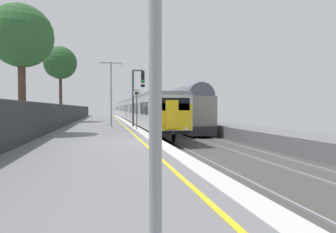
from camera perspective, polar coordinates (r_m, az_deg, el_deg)
The scene contains 9 objects.
ground at distance 14.19m, azimuth 6.84°, elevation -7.13°, with size 17.40×110.00×1.21m.
commuter_train_at_platform at distance 48.65m, azimuth -7.72°, elevation 1.32°, with size 2.83×62.55×3.81m.
freight_train_adjacent_track at distance 45.13m, azimuth -2.20°, elevation 1.72°, with size 2.60×43.96×4.74m.
signal_gantry at distance 24.67m, azimuth -6.40°, elevation 5.12°, with size 1.10×0.24×4.87m.
speed_limit_sign at distance 20.84m, azimuth -6.31°, elevation 2.51°, with size 0.59×0.08×2.95m.
platform_lamp_mid at distance 24.21m, azimuth -11.34°, elevation 5.56°, with size 2.00×0.20×5.42m.
platform_back_fence at distance 13.67m, azimuth -27.06°, elevation -0.94°, with size 0.07×99.00×1.88m.
background_tree_left at distance 19.49m, azimuth -27.38°, elevation 13.78°, with size 3.69×3.69×7.68m.
background_tree_centre at distance 35.43m, azimuth -20.98°, elevation 9.83°, with size 3.72×3.72×8.65m.
Camera 1 is at (-2.03, -13.23, 1.56)m, focal length 30.38 mm.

